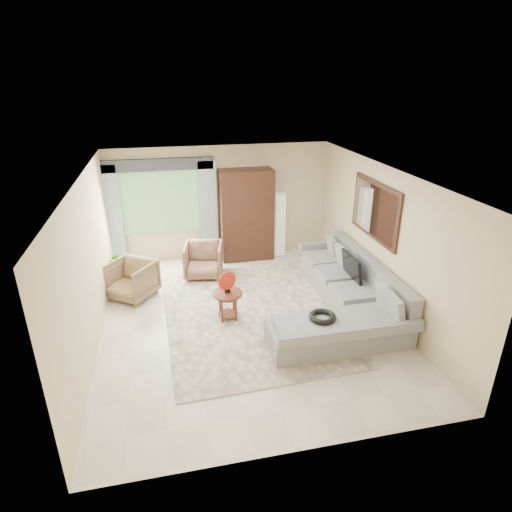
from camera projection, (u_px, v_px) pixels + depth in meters
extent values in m
plane|color=silver|center=(247.00, 318.00, 7.66)|extent=(6.00, 6.00, 0.00)
cube|color=beige|center=(250.00, 314.00, 7.78)|extent=(3.12, 4.09, 0.02)
cube|color=gray|center=(341.00, 285.00, 8.43)|extent=(0.90, 2.40, 0.40)
cube|color=gray|center=(339.00, 334.00, 6.85)|extent=(2.30, 0.80, 0.40)
cube|color=gray|center=(369.00, 271.00, 7.96)|extent=(0.20, 3.20, 0.50)
cube|color=gray|center=(319.00, 247.00, 9.45)|extent=(0.90, 0.16, 0.22)
cube|color=gray|center=(353.00, 334.00, 6.34)|extent=(2.30, 0.10, 0.18)
cube|color=black|center=(352.00, 267.00, 7.97)|extent=(0.14, 0.74, 0.48)
torus|color=black|center=(322.00, 317.00, 6.68)|extent=(0.43, 0.43, 0.09)
cylinder|color=#491F13|center=(228.00, 293.00, 7.45)|extent=(0.53, 0.53, 0.04)
cylinder|color=#491F13|center=(228.00, 307.00, 7.56)|extent=(0.35, 0.35, 0.48)
cylinder|color=red|center=(227.00, 281.00, 7.35)|extent=(0.32, 0.16, 0.34)
imported|color=#8F784E|center=(131.00, 280.00, 8.26)|extent=(1.12, 1.13, 0.74)
imported|color=brown|center=(203.00, 260.00, 9.14)|extent=(0.92, 0.93, 0.73)
imported|color=#999999|center=(118.00, 264.00, 9.12)|extent=(0.53, 0.47, 0.58)
cube|color=black|center=(246.00, 215.00, 9.80)|extent=(1.20, 0.55, 2.10)
cube|color=silver|center=(279.00, 224.00, 10.13)|extent=(0.24, 0.24, 1.50)
cube|color=#669E59|center=(160.00, 202.00, 9.51)|extent=(1.80, 0.04, 1.40)
cube|color=#9EB7CC|center=(112.00, 217.00, 9.32)|extent=(0.40, 0.08, 2.30)
cube|color=#9EB7CC|center=(208.00, 211.00, 9.73)|extent=(0.40, 0.08, 2.30)
cube|color=#1E232D|center=(157.00, 165.00, 9.11)|extent=(2.40, 0.12, 0.26)
cube|color=black|center=(375.00, 210.00, 7.78)|extent=(0.04, 1.70, 1.05)
cube|color=white|center=(374.00, 210.00, 7.77)|extent=(0.02, 1.54, 0.90)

